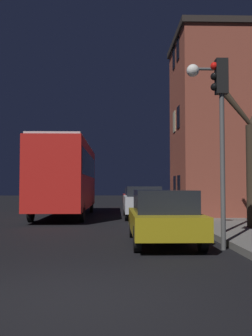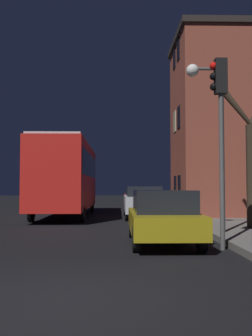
% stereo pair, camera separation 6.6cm
% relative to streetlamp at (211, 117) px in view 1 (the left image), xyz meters
% --- Properties ---
extents(ground_plane, '(120.00, 120.00, 0.00)m').
position_rel_streetlamp_xyz_m(ground_plane, '(-3.60, -6.07, -3.74)').
color(ground_plane, black).
extents(brick_building, '(4.03, 5.04, 9.14)m').
position_rel_streetlamp_xyz_m(brick_building, '(2.03, 7.49, 1.02)').
color(brick_building, brown).
rests_on(brick_building, sidewalk).
extents(streetlamp, '(1.17, 0.39, 5.22)m').
position_rel_streetlamp_xyz_m(streetlamp, '(0.00, 0.00, 0.00)').
color(streetlamp, '#4C4C4C').
rests_on(streetlamp, sidewalk).
extents(traffic_light, '(0.43, 0.24, 4.82)m').
position_rel_streetlamp_xyz_m(traffic_light, '(-0.30, -2.14, -0.31)').
color(traffic_light, '#4C4C4C').
rests_on(traffic_light, ground).
extents(bare_tree, '(1.91, 0.82, 5.06)m').
position_rel_streetlamp_xyz_m(bare_tree, '(1.67, 1.27, -1.30)').
color(bare_tree, '#2D2319').
rests_on(bare_tree, sidewalk).
extents(bus, '(2.47, 9.48, 3.84)m').
position_rel_streetlamp_xyz_m(bus, '(-5.59, 8.34, -1.47)').
color(bus, red).
rests_on(bus, ground).
extents(car_near_lane, '(1.76, 4.05, 1.48)m').
position_rel_streetlamp_xyz_m(car_near_lane, '(-1.65, -1.15, -2.98)').
color(car_near_lane, olive).
rests_on(car_near_lane, ground).
extents(car_mid_lane, '(1.85, 4.65, 1.58)m').
position_rel_streetlamp_xyz_m(car_mid_lane, '(-1.63, 7.24, -2.90)').
color(car_mid_lane, '#B7BABF').
rests_on(car_mid_lane, ground).
extents(car_far_lane, '(1.81, 4.45, 1.46)m').
position_rel_streetlamp_xyz_m(car_far_lane, '(-1.51, 16.29, -2.97)').
color(car_far_lane, '#B21E19').
rests_on(car_far_lane, ground).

